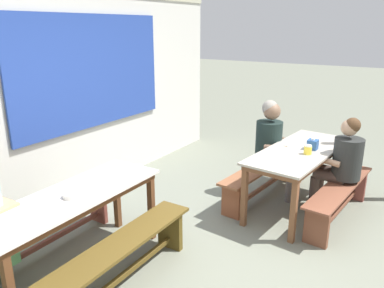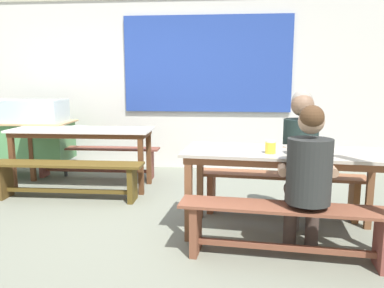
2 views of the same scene
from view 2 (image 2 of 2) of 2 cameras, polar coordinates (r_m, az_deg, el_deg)
The scene contains 14 objects.
ground_plane at distance 3.83m, azimuth -5.70°, elevation -11.66°, with size 40.00×40.00×0.00m, color slate.
backdrop_wall at distance 6.01m, azimuth -1.18°, elevation 10.26°, with size 6.26×0.23×2.78m.
dining_table_far at distance 5.06m, azimuth -16.17°, elevation 1.29°, with size 1.79×0.62×0.77m.
dining_table_near at distance 3.44m, azimuth 13.65°, elevation -2.27°, with size 1.82×0.87×0.77m.
bench_far_back at distance 5.60m, azimuth -14.12°, elevation -2.01°, with size 1.81×0.27×0.44m.
bench_far_front at distance 4.67m, azimuth -18.19°, elevation -4.30°, with size 1.78×0.33×0.44m.
bench_near_back at distance 4.03m, azimuth 13.11°, elevation -6.27°, with size 1.69×0.45×0.44m.
bench_near_front at distance 3.07m, azimuth 13.76°, elevation -11.63°, with size 1.66×0.45×0.44m.
food_cart at distance 5.98m, azimuth -23.72°, elevation 1.64°, with size 1.63×0.77×1.11m.
person_near_front at distance 3.02m, azimuth 16.94°, elevation -4.30°, with size 0.46×0.55×1.21m.
person_right_near_table at distance 3.89m, azimuth 16.04°, elevation -0.47°, with size 0.46×0.60×1.29m.
tissue_box at distance 3.32m, azimuth 15.36°, elevation -0.38°, with size 0.12×0.12×0.14m.
condiment_jar at distance 3.28m, azimuth 11.66°, elevation -0.45°, with size 0.09×0.09×0.11m.
soup_bowl at distance 5.02m, azimuth -16.76°, elevation 2.38°, with size 0.16×0.16×0.04m, color silver.
Camera 2 is at (0.71, -3.50, 1.38)m, focal length 35.61 mm.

